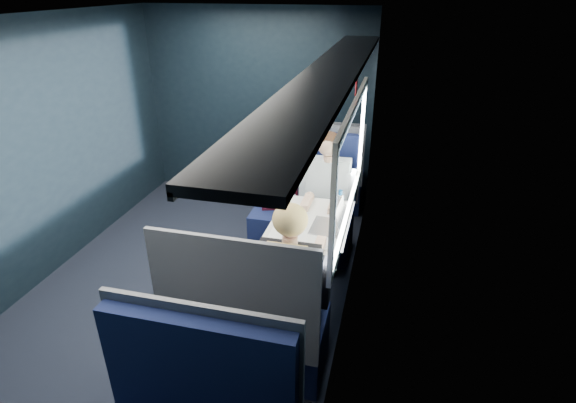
% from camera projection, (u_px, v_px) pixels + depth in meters
% --- Properties ---
extents(ground, '(2.80, 4.20, 0.01)m').
position_uv_depth(ground, '(195.00, 283.00, 4.19)').
color(ground, black).
extents(room_shell, '(3.00, 4.40, 2.40)m').
position_uv_depth(room_shell, '(180.00, 130.00, 3.53)').
color(room_shell, black).
rests_on(room_shell, ground).
extents(table, '(0.62, 1.00, 0.74)m').
position_uv_depth(table, '(304.00, 235.00, 3.67)').
color(table, '#54565E').
rests_on(table, ground).
extents(seat_bay_near, '(1.04, 0.62, 1.26)m').
position_uv_depth(seat_bay_near, '(302.00, 211.00, 4.58)').
color(seat_bay_near, '#0C1236').
rests_on(seat_bay_near, ground).
extents(seat_bay_far, '(1.04, 0.62, 1.26)m').
position_uv_depth(seat_bay_far, '(250.00, 326.00, 3.06)').
color(seat_bay_far, '#0C1236').
rests_on(seat_bay_far, ground).
extents(seat_row_front, '(1.04, 0.51, 1.16)m').
position_uv_depth(seat_row_front, '(320.00, 177.00, 5.39)').
color(seat_row_front, '#0C1236').
rests_on(seat_row_front, ground).
extents(man, '(0.53, 0.56, 1.32)m').
position_uv_depth(man, '(326.00, 194.00, 4.24)').
color(man, black).
rests_on(man, ground).
extents(woman, '(0.53, 0.56, 1.32)m').
position_uv_depth(woman, '(292.00, 279.00, 3.01)').
color(woman, black).
rests_on(woman, ground).
extents(papers, '(0.60, 0.87, 0.01)m').
position_uv_depth(papers, '(313.00, 221.00, 3.72)').
color(papers, white).
rests_on(papers, table).
extents(laptop, '(0.25, 0.32, 0.23)m').
position_uv_depth(laptop, '(333.00, 222.00, 3.58)').
color(laptop, silver).
rests_on(laptop, table).
extents(bottle_small, '(0.06, 0.06, 0.22)m').
position_uv_depth(bottle_small, '(340.00, 203.00, 3.81)').
color(bottle_small, silver).
rests_on(bottle_small, table).
extents(cup, '(0.07, 0.07, 0.08)m').
position_uv_depth(cup, '(346.00, 208.00, 3.85)').
color(cup, white).
rests_on(cup, table).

